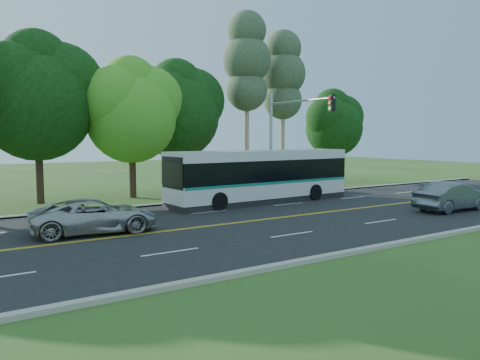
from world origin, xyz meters
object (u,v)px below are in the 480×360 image
transit_bus (261,177)px  sedan (452,196)px  suv (95,216)px  traffic_signal (289,128)px

transit_bus → sedan: size_ratio=2.61×
transit_bus → suv: transit_bus is taller
sedan → traffic_signal: bearing=28.3°
traffic_signal → suv: bearing=-163.3°
transit_bus → suv: 11.94m
traffic_signal → suv: (-13.75, -4.11, -3.93)m
traffic_signal → transit_bus: bearing=-171.6°
traffic_signal → sedan: size_ratio=1.47×
traffic_signal → sedan: traffic_signal is taller
transit_bus → suv: (-11.30, -3.75, -0.87)m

